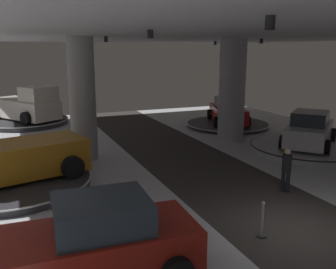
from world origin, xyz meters
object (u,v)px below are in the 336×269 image
object	(u,v)px
display_car_mid_right	(310,130)
pickup_truck_mid_left	(1,156)
display_platform_mid_left	(13,183)
display_platform_mid_right	(308,147)
display_car_near_left	(97,243)
visitor_walking_near	(287,167)
column_left	(82,100)
column_right	(232,91)
pickup_truck_deep_left	(27,106)
display_platform_deep_left	(25,121)
display_platform_far_right	(227,124)
display_car_far_right	(228,111)

from	to	relation	value
display_car_mid_right	pickup_truck_mid_left	size ratio (longest dim) A/B	0.78
display_platform_mid_left	pickup_truck_mid_left	bearing A→B (deg)	-166.25
display_platform_mid_right	pickup_truck_mid_left	world-z (taller)	pickup_truck_mid_left
display_car_near_left	visitor_walking_near	xyz separation A→B (m)	(7.27, 2.90, -0.14)
column_left	column_right	distance (m)	8.14
pickup_truck_mid_left	visitor_walking_near	bearing A→B (deg)	-24.16
display_platform_mid_left	pickup_truck_deep_left	size ratio (longest dim) A/B	1.01
display_platform_deep_left	display_platform_far_right	bearing A→B (deg)	-25.90
display_platform_far_right	visitor_walking_near	bearing A→B (deg)	-111.36
pickup_truck_deep_left	visitor_walking_near	distance (m)	18.26
display_car_far_right	pickup_truck_mid_left	distance (m)	14.97
column_left	pickup_truck_deep_left	bearing A→B (deg)	102.26
pickup_truck_deep_left	column_left	bearing A→B (deg)	-77.74
display_car_near_left	display_platform_far_right	xyz separation A→B (m)	(11.49, 13.68, -0.91)
display_car_near_left	display_platform_far_right	size ratio (longest dim) A/B	0.79
column_left	display_car_mid_right	xyz separation A→B (m)	(10.55, -2.84, -1.69)
display_platform_mid_left	visitor_walking_near	distance (m)	9.88
display_car_far_right	visitor_walking_near	distance (m)	11.55
display_platform_mid_left	visitor_walking_near	world-z (taller)	visitor_walking_near
column_right	pickup_truck_mid_left	size ratio (longest dim) A/B	0.97
pickup_truck_mid_left	pickup_truck_deep_left	size ratio (longest dim) A/B	1.01
column_right	display_platform_deep_left	xyz separation A→B (m)	(-10.38, 9.35, -2.56)
display_platform_far_right	display_car_far_right	distance (m)	0.87
column_left	visitor_walking_near	world-z (taller)	column_left
display_platform_mid_left	display_platform_far_right	bearing A→B (deg)	26.60
display_car_near_left	display_car_mid_right	distance (m)	13.87
display_platform_mid_left	display_car_far_right	bearing A→B (deg)	26.52
display_platform_far_right	display_car_mid_right	bearing A→B (deg)	-85.47
display_car_near_left	display_platform_mid_left	bearing A→B (deg)	102.96
column_right	column_left	bearing A→B (deg)	-176.19
display_car_near_left	pickup_truck_mid_left	xyz separation A→B (m)	(-1.95, 7.03, 0.17)
display_platform_mid_right	display_platform_mid_left	size ratio (longest dim) A/B	1.00
display_platform_far_right	pickup_truck_deep_left	bearing A→B (deg)	154.83
display_platform_far_right	display_car_far_right	xyz separation A→B (m)	(-0.01, -0.03, 0.87)
display_car_near_left	display_car_far_right	xyz separation A→B (m)	(11.48, 13.65, -0.03)
column_right	display_platform_mid_left	size ratio (longest dim) A/B	0.97
visitor_walking_near	column_left	bearing A→B (deg)	130.21
display_car_mid_right	visitor_walking_near	world-z (taller)	display_car_mid_right
display_car_near_left	display_platform_deep_left	distance (m)	19.67
column_right	pickup_truck_mid_left	xyz separation A→B (m)	(-11.54, -3.26, -1.53)
display_car_mid_right	display_platform_far_right	distance (m)	6.86
column_left	display_platform_deep_left	bearing A→B (deg)	102.88
display_car_near_left	display_car_far_right	size ratio (longest dim) A/B	0.94
column_right	display_car_mid_right	size ratio (longest dim) A/B	1.25
column_left	display_car_far_right	world-z (taller)	column_left
column_left	column_right	world-z (taller)	same
display_car_near_left	display_platform_mid_right	bearing A→B (deg)	29.90
column_left	display_car_mid_right	world-z (taller)	column_left
column_right	display_platform_mid_right	world-z (taller)	column_right
column_right	display_car_far_right	distance (m)	4.23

